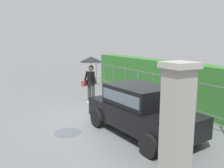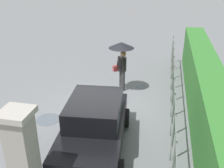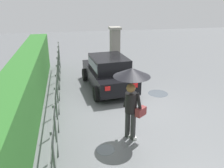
% 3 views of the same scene
% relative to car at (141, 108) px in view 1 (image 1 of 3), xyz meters
% --- Properties ---
extents(ground_plane, '(40.00, 40.00, 0.00)m').
position_rel_car_xyz_m(ground_plane, '(-1.92, -0.45, -0.80)').
color(ground_plane, slate).
extents(car, '(3.86, 2.15, 1.48)m').
position_rel_car_xyz_m(car, '(0.00, 0.00, 0.00)').
color(car, black).
rests_on(car, ground).
extents(pedestrian, '(1.03, 1.03, 2.12)m').
position_rel_car_xyz_m(pedestrian, '(-3.94, 0.07, 0.81)').
color(pedestrian, '#333333').
rests_on(pedestrian, ground).
extents(gate_pillar, '(0.60, 0.60, 2.42)m').
position_rel_car_xyz_m(gate_pillar, '(2.36, -0.80, 0.44)').
color(gate_pillar, gray).
rests_on(gate_pillar, ground).
extents(fence_section, '(11.71, 0.05, 1.50)m').
position_rel_car_xyz_m(fence_section, '(-2.15, 2.18, 0.02)').
color(fence_section, '#59605B').
rests_on(fence_section, ground).
extents(hedge_row, '(12.66, 0.90, 1.90)m').
position_rel_car_xyz_m(hedge_row, '(-2.15, 3.23, 0.15)').
color(hedge_row, '#2D6B28').
rests_on(hedge_row, ground).
extents(puddle_near, '(0.85, 0.85, 0.00)m').
position_rel_car_xyz_m(puddle_near, '(-1.07, -1.97, -0.80)').
color(puddle_near, '#4C545B').
rests_on(puddle_near, ground).
extents(puddle_far, '(0.52, 0.52, 0.00)m').
position_rel_car_xyz_m(puddle_far, '(-4.43, 0.92, -0.80)').
color(puddle_far, '#4C545B').
rests_on(puddle_far, ground).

